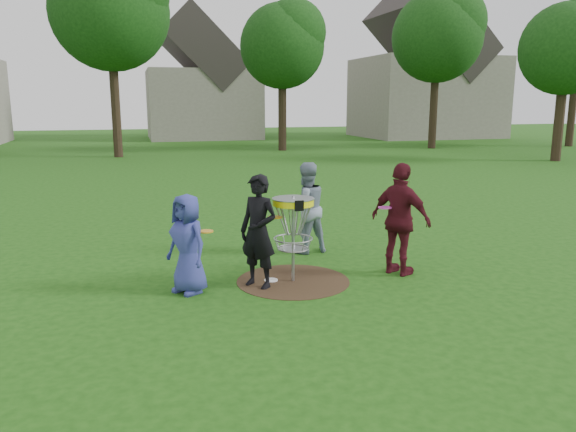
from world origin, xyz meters
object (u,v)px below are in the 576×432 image
object	(u,v)px
player_black	(258,232)
player_maroon	(401,219)
player_grey	(306,208)
player_blue	(187,244)
disc_golf_basket	(293,219)

from	to	relation	value
player_black	player_maroon	world-z (taller)	player_maroon
player_black	player_grey	bearing A→B (deg)	102.04
player_blue	player_black	distance (m)	1.08
player_maroon	disc_golf_basket	distance (m)	1.79
player_maroon	player_black	bearing A→B (deg)	59.04
player_grey	player_maroon	size ratio (longest dim) A/B	0.92
disc_golf_basket	player_black	bearing A→B (deg)	-170.06
player_black	player_maroon	bearing A→B (deg)	48.86
player_black	player_maroon	size ratio (longest dim) A/B	0.94
player_black	player_blue	bearing A→B (deg)	-132.68
player_blue	disc_golf_basket	xyz separation A→B (m)	(1.65, 0.07, 0.27)
player_black	player_grey	xyz separation A→B (m)	(1.29, 1.71, -0.02)
player_blue	player_black	size ratio (longest dim) A/B	0.86
player_maroon	disc_golf_basket	bearing A→B (deg)	55.77
player_black	player_maroon	distance (m)	2.37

